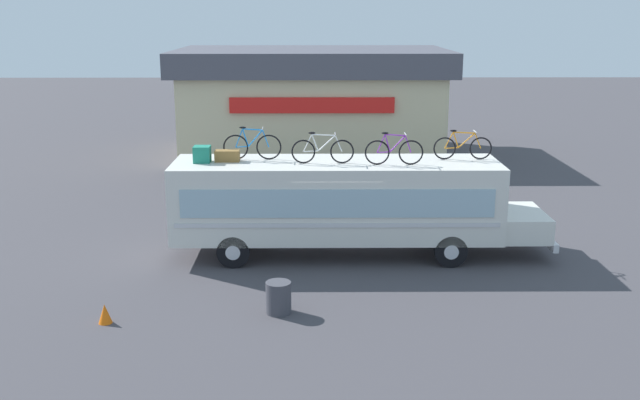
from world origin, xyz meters
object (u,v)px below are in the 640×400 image
Objects in this scene: bus at (344,201)px; luggage_bag_1 at (202,154)px; trash_bin at (278,297)px; rooftop_bicycle_3 at (394,151)px; rooftop_bicycle_2 at (322,150)px; rooftop_bicycle_4 at (462,147)px; traffic_cone at (105,314)px; luggage_bag_2 at (227,156)px; rooftop_bicycle_1 at (252,146)px.

bus is 4.32m from luggage_bag_1.
rooftop_bicycle_3 is at bearing 51.74° from trash_bin.
rooftop_bicycle_2 is 4.13m from rooftop_bicycle_4.
traffic_cone is (-3.99, -0.57, -0.16)m from trash_bin.
rooftop_bicycle_4 is at bearing 7.68° from rooftop_bicycle_2.
luggage_bag_1 is 0.28× the size of rooftop_bicycle_3.
luggage_bag_1 reaches higher than trash_bin.
luggage_bag_2 is at bearing 110.31° from trash_bin.
rooftop_bicycle_1 is at bearing 101.37° from trash_bin.
rooftop_bicycle_4 is (6.13, -0.02, -0.04)m from rooftop_bicycle_1.
luggage_bag_2 is 1.53× the size of traffic_cone.
rooftop_bicycle_1 reaches higher than trash_bin.
rooftop_bicycle_2 is at bearing 174.15° from rooftop_bicycle_3.
luggage_bag_1 is 5.47m from rooftop_bicycle_3.
rooftop_bicycle_2 is 7.54m from traffic_cone.
rooftop_bicycle_1 is 3.68× the size of traffic_cone.
rooftop_bicycle_1 is at bearing 15.22° from luggage_bag_1.
rooftop_bicycle_2 reaches higher than rooftop_bicycle_4.
luggage_bag_1 is at bearing -179.54° from bus.
trash_bin is at bearing -61.49° from luggage_bag_1.
traffic_cone is (-1.64, -4.91, -2.81)m from luggage_bag_1.
rooftop_bicycle_4 is (2.08, 0.76, -0.02)m from rooftop_bicycle_3.
rooftop_bicycle_3 is at bearing 32.45° from traffic_cone.
rooftop_bicycle_3 reaches higher than traffic_cone.
rooftop_bicycle_4 is at bearing 5.38° from bus.
luggage_bag_1 is 1.02× the size of traffic_cone.
bus is at bearing -1.47° from luggage_bag_2.
rooftop_bicycle_3 is at bearing -17.48° from bus.
rooftop_bicycle_4 reaches higher than luggage_bag_2.
traffic_cone is at bearing -147.55° from rooftop_bicycle_3.
rooftop_bicycle_3 is 5.74m from trash_bin.
rooftop_bicycle_2 reaches higher than luggage_bag_1.
bus is 23.26× the size of luggage_bag_1.
luggage_bag_2 is (0.71, 0.12, -0.07)m from luggage_bag_1.
trash_bin is at bearing -69.69° from luggage_bag_2.
trash_bin is at bearing 8.20° from traffic_cone.
rooftop_bicycle_2 is (2.04, -0.58, -0.02)m from rooftop_bicycle_1.
rooftop_bicycle_4 is at bearing 19.98° from rooftop_bicycle_3.
rooftop_bicycle_2 is (2.74, -0.31, 0.22)m from luggage_bag_2.
rooftop_bicycle_3 reaches higher than luggage_bag_1.
bus is 3.12m from rooftop_bicycle_1.
rooftop_bicycle_2 reaches higher than traffic_cone.
bus reaches higher than traffic_cone.
luggage_bag_2 is (-3.38, 0.09, 1.32)m from bus.
luggage_bag_2 is at bearing 173.77° from rooftop_bicycle_3.
rooftop_bicycle_3 is 8.91m from traffic_cone.
bus is at bearing 40.82° from traffic_cone.
rooftop_bicycle_1 is 6.13m from rooftop_bicycle_4.
bus is at bearing -174.62° from rooftop_bicycle_4.
bus is at bearing 162.52° from rooftop_bicycle_3.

